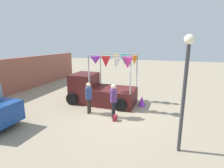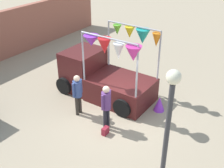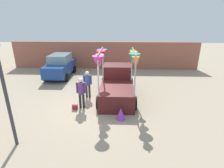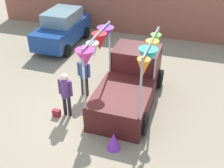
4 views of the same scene
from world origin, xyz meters
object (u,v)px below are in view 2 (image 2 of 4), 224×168
at_px(person_vendor, 78,91).
at_px(folded_kite_bundle_violet, 159,104).
at_px(street_lamp, 168,126).
at_px(vendor_truck, 102,75).
at_px(person_customer, 106,103).
at_px(handbag, 105,131).

height_order(person_vendor, folded_kite_bundle_violet, person_vendor).
bearing_deg(street_lamp, person_vendor, 65.74).
distance_m(vendor_truck, person_customer, 2.45).
xyz_separation_m(person_vendor, street_lamp, (-2.02, -4.48, 1.57)).
height_order(person_customer, person_vendor, person_customer).
bearing_deg(handbag, person_vendor, 74.59).
bearing_deg(handbag, vendor_truck, 38.78).
height_order(vendor_truck, street_lamp, street_lamp).
bearing_deg(person_vendor, vendor_truck, 5.55).
relative_size(person_vendor, handbag, 6.03).
distance_m(vendor_truck, street_lamp, 6.23).
relative_size(person_customer, handbag, 6.18).
bearing_deg(vendor_truck, person_vendor, -174.45).
relative_size(vendor_truck, handbag, 14.83).
height_order(vendor_truck, person_customer, vendor_truck).
bearing_deg(person_customer, street_lamp, -122.08).
xyz_separation_m(handbag, folded_kite_bundle_violet, (2.45, -0.89, 0.16)).
xyz_separation_m(vendor_truck, street_lamp, (-3.79, -4.66, 1.67)).
relative_size(handbag, street_lamp, 0.07).
relative_size(person_customer, folded_kite_bundle_violet, 2.88).
xyz_separation_m(person_vendor, folded_kite_bundle_violet, (2.01, -2.50, -0.72)).
bearing_deg(street_lamp, handbag, 61.25).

